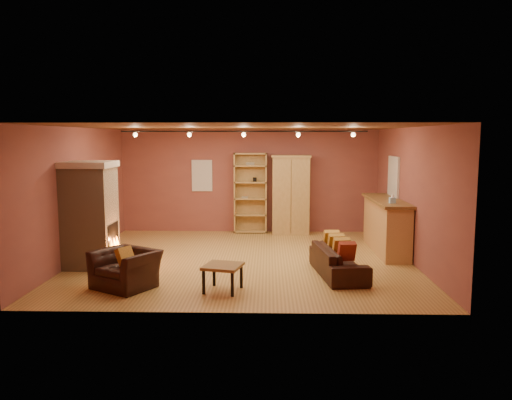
{
  "coord_description": "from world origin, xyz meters",
  "views": [
    {
      "loc": [
        0.53,
        -10.38,
        2.59
      ],
      "look_at": [
        0.26,
        0.2,
        1.26
      ],
      "focal_mm": 35.0,
      "sensor_mm": 36.0,
      "label": 1
    }
  ],
  "objects_px": {
    "bookcase": "(250,192)",
    "coffee_table": "(223,269)",
    "fireplace": "(90,214)",
    "armchair": "(126,262)",
    "loveseat": "(338,256)",
    "armoire": "(291,194)",
    "bar_counter": "(386,225)"
  },
  "relations": [
    {
      "from": "bookcase",
      "to": "coffee_table",
      "type": "distance_m",
      "value": 5.37
    },
    {
      "from": "bookcase",
      "to": "armoire",
      "type": "relative_size",
      "value": 1.03
    },
    {
      "from": "bookcase",
      "to": "coffee_table",
      "type": "height_order",
      "value": "bookcase"
    },
    {
      "from": "bar_counter",
      "to": "armchair",
      "type": "height_order",
      "value": "bar_counter"
    },
    {
      "from": "armoire",
      "to": "bar_counter",
      "type": "bearing_deg",
      "value": -45.85
    },
    {
      "from": "fireplace",
      "to": "coffee_table",
      "type": "distance_m",
      "value": 3.29
    },
    {
      "from": "fireplace",
      "to": "bookcase",
      "type": "distance_m",
      "value": 4.84
    },
    {
      "from": "bookcase",
      "to": "armchair",
      "type": "height_order",
      "value": "bookcase"
    },
    {
      "from": "coffee_table",
      "to": "fireplace",
      "type": "bearing_deg",
      "value": 150.5
    },
    {
      "from": "bookcase",
      "to": "bar_counter",
      "type": "xyz_separation_m",
      "value": [
        3.17,
        -2.29,
        -0.49
      ]
    },
    {
      "from": "fireplace",
      "to": "armoire",
      "type": "relative_size",
      "value": 1.0
    },
    {
      "from": "bookcase",
      "to": "coffee_table",
      "type": "relative_size",
      "value": 2.99
    },
    {
      "from": "armoire",
      "to": "loveseat",
      "type": "distance_m",
      "value": 4.25
    },
    {
      "from": "fireplace",
      "to": "loveseat",
      "type": "relative_size",
      "value": 1.11
    },
    {
      "from": "armoire",
      "to": "armchair",
      "type": "distance_m",
      "value": 5.9
    },
    {
      "from": "coffee_table",
      "to": "loveseat",
      "type": "bearing_deg",
      "value": 26.39
    },
    {
      "from": "bar_counter",
      "to": "coffee_table",
      "type": "bearing_deg",
      "value": -138.68
    },
    {
      "from": "armoire",
      "to": "coffee_table",
      "type": "bearing_deg",
      "value": -104.82
    },
    {
      "from": "bar_counter",
      "to": "loveseat",
      "type": "relative_size",
      "value": 1.33
    },
    {
      "from": "bar_counter",
      "to": "armchair",
      "type": "relative_size",
      "value": 2.11
    },
    {
      "from": "bookcase",
      "to": "armoire",
      "type": "bearing_deg",
      "value": -8.04
    },
    {
      "from": "coffee_table",
      "to": "armchair",
      "type": "bearing_deg",
      "value": 174.4
    },
    {
      "from": "armoire",
      "to": "armchair",
      "type": "relative_size",
      "value": 1.78
    },
    {
      "from": "fireplace",
      "to": "coffee_table",
      "type": "relative_size",
      "value": 2.92
    },
    {
      "from": "bookcase",
      "to": "loveseat",
      "type": "xyz_separation_m",
      "value": [
        1.81,
        -4.28,
        -0.73
      ]
    },
    {
      "from": "armchair",
      "to": "coffee_table",
      "type": "relative_size",
      "value": 1.64
    },
    {
      "from": "bookcase",
      "to": "armchair",
      "type": "bearing_deg",
      "value": -111.02
    },
    {
      "from": "armchair",
      "to": "bookcase",
      "type": "bearing_deg",
      "value": 99.5
    },
    {
      "from": "armoire",
      "to": "loveseat",
      "type": "xyz_separation_m",
      "value": [
        0.72,
        -4.13,
        -0.69
      ]
    },
    {
      "from": "bar_counter",
      "to": "coffee_table",
      "type": "height_order",
      "value": "bar_counter"
    },
    {
      "from": "armchair",
      "to": "coffee_table",
      "type": "distance_m",
      "value": 1.71
    },
    {
      "from": "fireplace",
      "to": "coffee_table",
      "type": "bearing_deg",
      "value": -29.5
    }
  ]
}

